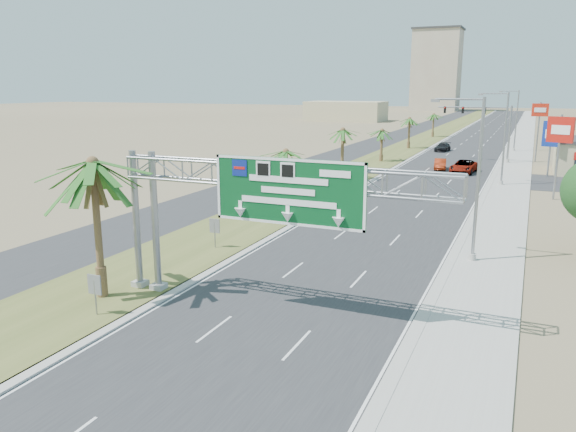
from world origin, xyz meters
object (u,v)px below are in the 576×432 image
(car_right_lane, at_px, (464,167))
(pole_sign_red_near, at_px, (560,134))
(pole_sign_red_far, at_px, (540,115))
(palm_near, at_px, (93,164))
(pole_sign_blue, at_px, (551,136))
(car_left_lane, at_px, (333,209))
(car_mid_lane, at_px, (440,164))
(signal_mast, at_px, (495,128))
(car_far, at_px, (443,147))
(sign_gantry, at_px, (261,187))

(car_right_lane, height_order, pole_sign_red_near, pole_sign_red_near)
(pole_sign_red_far, bearing_deg, palm_near, -106.65)
(palm_near, bearing_deg, car_right_lane, 77.07)
(car_right_lane, distance_m, pole_sign_red_far, 18.44)
(pole_sign_red_near, relative_size, pole_sign_blue, 1.18)
(car_left_lane, height_order, pole_sign_red_far, pole_sign_red_far)
(pole_sign_red_near, height_order, pole_sign_blue, pole_sign_red_near)
(palm_near, distance_m, car_mid_lane, 54.64)
(palm_near, xyz_separation_m, signal_mast, (14.37, 63.97, -2.08))
(signal_mast, distance_m, pole_sign_red_near, 27.47)
(pole_sign_red_near, bearing_deg, car_right_lane, 125.22)
(signal_mast, bearing_deg, car_far, 126.96)
(palm_near, xyz_separation_m, car_mid_lane, (8.68, 53.59, -6.23))
(palm_near, bearing_deg, pole_sign_red_near, 59.89)
(sign_gantry, bearing_deg, car_right_lane, 85.73)
(signal_mast, height_order, car_left_lane, signal_mast)
(sign_gantry, xyz_separation_m, car_far, (-2.39, 73.51, -5.38))
(palm_near, distance_m, pole_sign_blue, 56.88)
(car_mid_lane, distance_m, car_right_lane, 3.73)
(sign_gantry, height_order, pole_sign_red_far, pole_sign_red_far)
(palm_near, relative_size, pole_sign_red_far, 0.99)
(car_left_lane, bearing_deg, pole_sign_blue, 56.32)
(signal_mast, bearing_deg, palm_near, -102.66)
(palm_near, relative_size, car_right_lane, 1.45)
(signal_mast, distance_m, car_left_lane, 43.43)
(palm_near, height_order, car_left_lane, palm_near)
(car_mid_lane, relative_size, car_far, 0.91)
(palm_near, xyz_separation_m, pole_sign_blue, (21.45, 52.64, -2.03))
(pole_sign_blue, height_order, pole_sign_red_far, pole_sign_red_far)
(car_far, relative_size, pole_sign_red_near, 0.58)
(signal_mast, xyz_separation_m, car_right_lane, (-2.52, -12.35, -4.05))
(palm_near, bearing_deg, pole_sign_blue, 67.83)
(palm_near, xyz_separation_m, pole_sign_red_far, (20.05, 67.05, -0.25))
(pole_sign_red_far, bearing_deg, car_left_lane, -108.54)
(sign_gantry, height_order, car_left_lane, sign_gantry)
(pole_sign_red_near, relative_size, pole_sign_red_far, 0.95)
(signal_mast, relative_size, car_far, 2.21)
(sign_gantry, bearing_deg, pole_sign_red_near, 69.05)
(signal_mast, relative_size, car_mid_lane, 2.42)
(car_left_lane, bearing_deg, palm_near, -108.01)
(car_right_lane, xyz_separation_m, pole_sign_red_far, (8.20, 15.43, 5.88))
(sign_gantry, distance_m, car_mid_lane, 51.94)
(car_right_lane, bearing_deg, palm_near, -98.15)
(car_far, relative_size, pole_sign_red_far, 0.55)
(pole_sign_red_near, height_order, pole_sign_red_far, pole_sign_red_far)
(palm_near, xyz_separation_m, car_far, (5.74, 75.44, -6.26))
(signal_mast, bearing_deg, pole_sign_red_far, 28.47)
(signal_mast, relative_size, pole_sign_red_near, 1.28)
(palm_near, bearing_deg, car_mid_lane, 80.80)
(palm_near, relative_size, pole_sign_red_near, 1.04)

